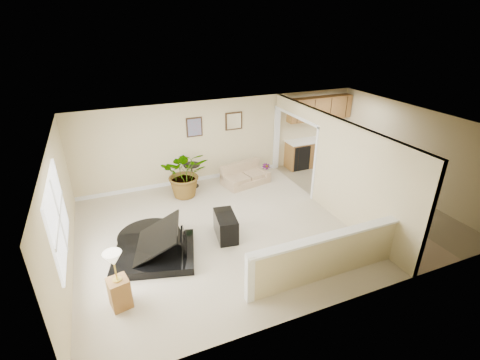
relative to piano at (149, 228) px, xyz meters
name	(u,v)px	position (x,y,z in m)	size (l,w,h in m)	color
floor	(267,221)	(2.91, 0.21, -0.66)	(9.00, 9.00, 0.00)	#BAAE91
back_wall	(225,139)	(2.91, 3.21, 0.59)	(9.00, 0.04, 2.50)	beige
front_wall	(350,246)	(2.91, -2.79, 0.59)	(9.00, 0.04, 2.50)	beige
left_wall	(60,214)	(-1.59, 0.21, 0.59)	(0.04, 6.00, 2.50)	beige
right_wall	(410,151)	(7.41, 0.21, 0.59)	(0.04, 6.00, 2.50)	beige
ceiling	(270,125)	(2.91, 0.21, 1.84)	(9.00, 6.00, 0.04)	white
kitchen_vinyl	(366,198)	(6.06, 0.21, -0.66)	(2.70, 6.00, 0.01)	tan
interior_partition	(325,163)	(4.71, 0.46, 0.56)	(0.18, 5.99, 2.50)	beige
pony_half_wall	(324,256)	(2.99, -2.09, -0.14)	(3.42, 0.22, 1.00)	beige
left_window	(57,217)	(-1.57, -0.29, 0.79)	(0.05, 2.15, 1.45)	white
wall_art_left	(194,127)	(1.96, 3.18, 1.09)	(0.48, 0.04, 0.58)	#332112
wall_mirror	(234,121)	(3.21, 3.18, 1.14)	(0.55, 0.04, 0.55)	#332112
kitchen_cabinets	(315,141)	(6.10, 2.94, 0.21)	(2.36, 0.65, 2.33)	olive
piano	(149,228)	(0.00, 0.00, 0.00)	(2.25, 2.25, 1.58)	black
piano_bench	(226,226)	(1.72, -0.02, -0.38)	(0.44, 0.86, 0.57)	black
loveseat	(245,174)	(3.30, 2.49, -0.36)	(1.54, 1.05, 0.79)	tan
accent_table	(192,172)	(1.72, 2.86, -0.20)	(0.50, 0.50, 0.72)	black
palm_plant	(185,173)	(1.41, 2.35, 0.04)	(1.53, 1.41, 1.42)	black
small_plant	(266,173)	(4.02, 2.50, -0.45)	(0.29, 0.29, 0.51)	black
lamp_stand	(118,284)	(-0.76, -1.33, -0.17)	(0.40, 0.40, 1.16)	olive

